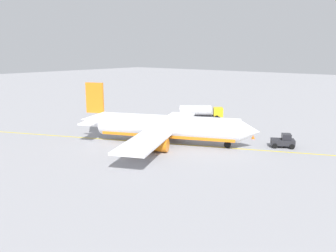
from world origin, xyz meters
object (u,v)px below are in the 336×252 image
Objects in this scene: fuel_tanker at (200,112)px; pushback_tug at (283,141)px; airplane at (165,128)px; safety_cone_nose at (253,137)px; refueling_worker at (180,120)px.

fuel_tanker reaches higher than pushback_tug.
airplane reaches higher than safety_cone_nose.
pushback_tug reaches higher than safety_cone_nose.
airplane reaches higher than refueling_worker.
airplane is 18.00× the size of refueling_worker.
fuel_tanker is at bearing 154.68° from pushback_tug.
pushback_tug is 2.41× the size of refueling_worker.
safety_cone_nose is (-6.20, 2.06, -0.67)m from pushback_tug.
refueling_worker is (-8.18, 14.68, -1.89)m from airplane.
refueling_worker is (-24.23, 4.54, -0.19)m from pushback_tug.
pushback_tug is (16.05, 10.14, -1.70)m from airplane.
airplane is 7.48× the size of pushback_tug.
pushback_tug is (23.71, -11.22, -0.72)m from fuel_tanker.
safety_cone_nose is (18.03, -2.48, -0.48)m from refueling_worker.
pushback_tug is 6.09× the size of safety_cone_nose.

